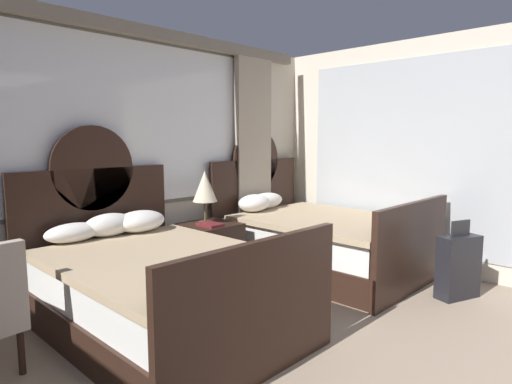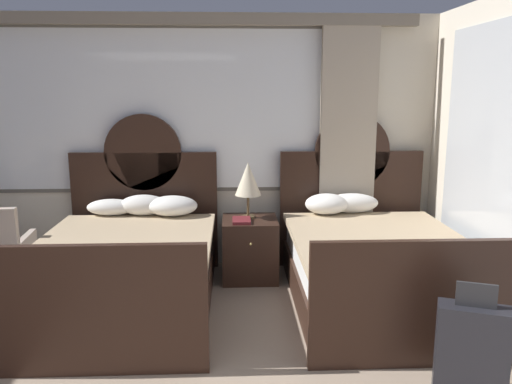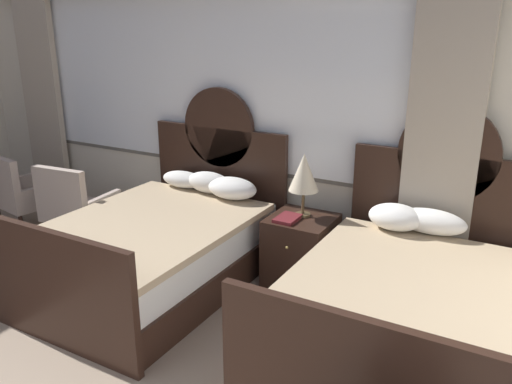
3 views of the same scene
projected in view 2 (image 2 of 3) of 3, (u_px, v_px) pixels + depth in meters
wall_back_window at (123, 135)px, 5.43m from camera, size 6.69×0.22×2.70m
bed_near_window at (128, 266)px, 4.56m from camera, size 1.55×2.22×1.67m
bed_near_mirror at (374, 263)px, 4.66m from camera, size 1.55×2.22×1.67m
nightstand_between_beds at (250, 249)px, 5.26m from camera, size 0.56×0.58×0.63m
table_lamp_on_nightstand at (248, 180)px, 5.17m from camera, size 0.27×0.27×0.58m
book_on_nightstand at (242, 220)px, 5.08m from camera, size 0.18×0.26×0.03m
suitcase_on_floor at (471, 352)px, 3.19m from camera, size 0.47×0.33×0.77m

